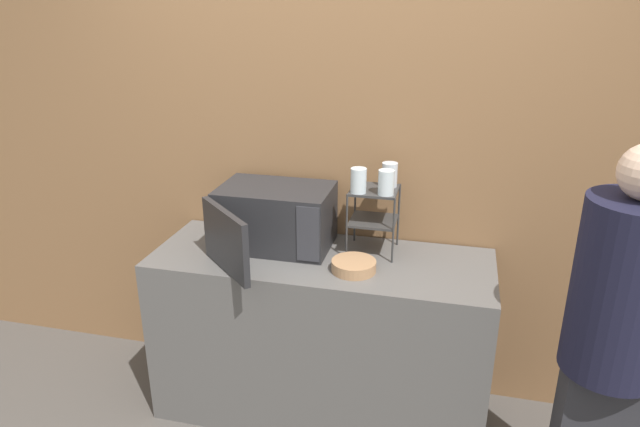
# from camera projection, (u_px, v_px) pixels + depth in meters

# --- Properties ---
(wall_back) EXTENTS (8.00, 0.06, 2.60)m
(wall_back) POSITION_uv_depth(u_px,v_px,m) (337.00, 156.00, 2.93)
(wall_back) COLOR olive
(wall_back) RESTS_ON ground_plane
(counter) EXTENTS (1.66, 0.61, 0.88)m
(counter) POSITION_uv_depth(u_px,v_px,m) (321.00, 335.00, 2.93)
(counter) COLOR #595654
(counter) RESTS_ON ground_plane
(microwave) EXTENTS (0.57, 0.68, 0.31)m
(microwave) POSITION_uv_depth(u_px,v_px,m) (273.00, 218.00, 2.84)
(microwave) COLOR #262628
(microwave) RESTS_ON counter
(dish_rack) EXTENTS (0.23, 0.22, 0.33)m
(dish_rack) POSITION_uv_depth(u_px,v_px,m) (374.00, 207.00, 2.75)
(dish_rack) COLOR #333333
(dish_rack) RESTS_ON counter
(glass_front_left) EXTENTS (0.08, 0.08, 0.12)m
(glass_front_left) POSITION_uv_depth(u_px,v_px,m) (359.00, 180.00, 2.65)
(glass_front_left) COLOR silver
(glass_front_left) RESTS_ON dish_rack
(glass_back_right) EXTENTS (0.08, 0.08, 0.12)m
(glass_back_right) POSITION_uv_depth(u_px,v_px,m) (390.00, 175.00, 2.74)
(glass_back_right) COLOR silver
(glass_back_right) RESTS_ON dish_rack
(glass_front_right) EXTENTS (0.08, 0.08, 0.12)m
(glass_front_right) POSITION_uv_depth(u_px,v_px,m) (386.00, 182.00, 2.62)
(glass_front_right) COLOR silver
(glass_front_right) RESTS_ON dish_rack
(bowl) EXTENTS (0.21, 0.21, 0.05)m
(bowl) POSITION_uv_depth(u_px,v_px,m) (354.00, 266.00, 2.62)
(bowl) COLOR #AD7F56
(bowl) RESTS_ON counter
(person) EXTENTS (0.36, 0.36, 1.62)m
(person) POSITION_uv_depth(u_px,v_px,m) (614.00, 332.00, 2.11)
(person) COLOR #2D2D33
(person) RESTS_ON ground_plane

